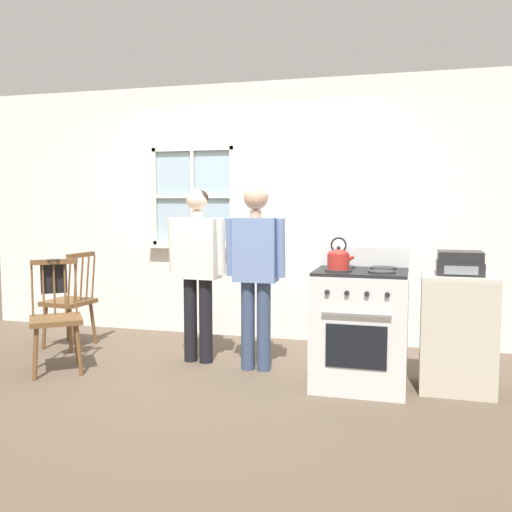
% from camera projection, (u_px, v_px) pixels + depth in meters
% --- Properties ---
extents(ground_plane, '(16.00, 16.00, 0.00)m').
position_uv_depth(ground_plane, '(208.00, 373.00, 4.85)').
color(ground_plane, brown).
extents(wall_back, '(6.40, 0.16, 2.70)m').
position_uv_depth(wall_back, '(255.00, 212.00, 6.06)').
color(wall_back, white).
rests_on(wall_back, ground_plane).
extents(chair_by_window, '(0.58, 0.57, 0.96)m').
position_uv_depth(chair_by_window, '(56.00, 320.00, 4.87)').
color(chair_by_window, brown).
rests_on(chair_by_window, ground_plane).
extents(chair_near_wall, '(0.45, 0.46, 0.96)m').
position_uv_depth(chair_near_wall, '(70.00, 303.00, 5.71)').
color(chair_near_wall, brown).
rests_on(chair_near_wall, ground_plane).
extents(person_elderly_left, '(0.55, 0.23, 1.56)m').
position_uv_depth(person_elderly_left, '(198.00, 259.00, 5.11)').
color(person_elderly_left, black).
rests_on(person_elderly_left, ground_plane).
extents(person_teen_center, '(0.52, 0.23, 1.59)m').
position_uv_depth(person_teen_center, '(256.00, 259.00, 4.86)').
color(person_teen_center, '#384766').
rests_on(person_teen_center, ground_plane).
extents(stove, '(0.72, 0.68, 1.08)m').
position_uv_depth(stove, '(360.00, 327.00, 4.47)').
color(stove, silver).
rests_on(stove, ground_plane).
extents(kettle, '(0.21, 0.17, 0.25)m').
position_uv_depth(kettle, '(339.00, 258.00, 4.33)').
color(kettle, red).
rests_on(kettle, stove).
extents(potted_plant, '(0.15, 0.15, 0.32)m').
position_uv_depth(potted_plant, '(210.00, 239.00, 6.13)').
color(potted_plant, '#42474C').
rests_on(potted_plant, wall_back).
extents(handbag, '(0.25, 0.25, 0.31)m').
position_uv_depth(handbag, '(54.00, 277.00, 5.05)').
color(handbag, black).
rests_on(handbag, chair_by_window).
extents(side_counter, '(0.55, 0.50, 0.90)m').
position_uv_depth(side_counter, '(457.00, 332.00, 4.39)').
color(side_counter, beige).
rests_on(side_counter, ground_plane).
extents(stereo, '(0.34, 0.29, 0.18)m').
position_uv_depth(stereo, '(460.00, 263.00, 4.32)').
color(stereo, '#232326').
rests_on(stereo, side_counter).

